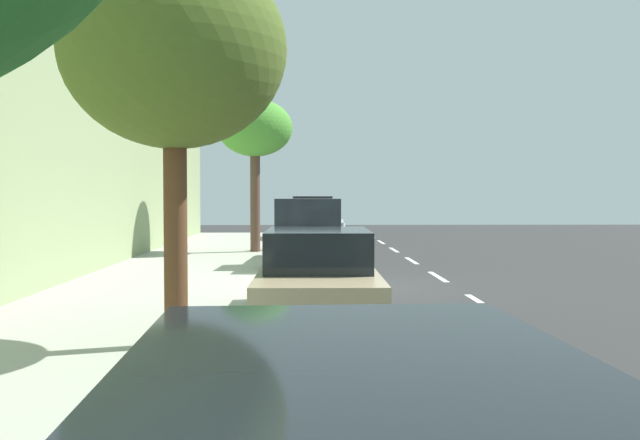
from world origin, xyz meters
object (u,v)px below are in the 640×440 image
(parked_sedan_tan_mid, at_px, (318,280))
(street_tree_near_cyclist, at_px, (255,130))
(cyclist_with_backpack, at_px, (287,222))
(parked_pickup_silver_second, at_px, (310,236))
(street_tree_mid_block, at_px, (174,51))
(parked_suv_red_nearest, at_px, (311,218))
(bicycle_at_curb, at_px, (293,244))

(parked_sedan_tan_mid, height_order, street_tree_near_cyclist, street_tree_near_cyclist)
(cyclist_with_backpack, relative_size, street_tree_near_cyclist, 0.35)
(parked_pickup_silver_second, xyz_separation_m, parked_sedan_tan_mid, (-0.02, 8.78, -0.15))
(cyclist_with_backpack, height_order, street_tree_mid_block, street_tree_mid_block)
(street_tree_near_cyclist, bearing_deg, parked_pickup_silver_second, 114.59)
(parked_sedan_tan_mid, bearing_deg, parked_pickup_silver_second, -89.86)
(parked_suv_red_nearest, xyz_separation_m, bicycle_at_curb, (0.70, 6.93, -0.67))
(parked_pickup_silver_second, height_order, cyclist_with_backpack, parked_pickup_silver_second)
(parked_suv_red_nearest, xyz_separation_m, cyclist_with_backpack, (0.92, 6.49, 0.07))
(cyclist_with_backpack, bearing_deg, street_tree_near_cyclist, 37.50)
(street_tree_mid_block, bearing_deg, parked_pickup_silver_second, -99.82)
(cyclist_with_backpack, distance_m, street_tree_mid_block, 15.63)
(street_tree_near_cyclist, height_order, street_tree_mid_block, street_tree_near_cyclist)
(bicycle_at_curb, height_order, cyclist_with_backpack, cyclist_with_backpack)
(parked_suv_red_nearest, relative_size, street_tree_mid_block, 0.95)
(parked_suv_red_nearest, height_order, parked_sedan_tan_mid, parked_suv_red_nearest)
(cyclist_with_backpack, bearing_deg, street_tree_mid_block, 86.04)
(cyclist_with_backpack, bearing_deg, bicycle_at_curb, 116.62)
(parked_sedan_tan_mid, xyz_separation_m, street_tree_near_cyclist, (1.85, -12.77, 3.48))
(bicycle_at_curb, xyz_separation_m, street_tree_mid_block, (1.28, 14.91, 3.51))
(street_tree_mid_block, bearing_deg, parked_sedan_tan_mid, -136.34)
(street_tree_near_cyclist, bearing_deg, cyclist_with_backpack, -142.50)
(bicycle_at_curb, bearing_deg, street_tree_mid_block, 85.08)
(parked_pickup_silver_second, relative_size, bicycle_at_curb, 3.76)
(parked_suv_red_nearest, height_order, parked_pickup_silver_second, parked_suv_red_nearest)
(parked_suv_red_nearest, bearing_deg, street_tree_near_cyclist, 74.82)
(bicycle_at_curb, distance_m, street_tree_mid_block, 15.37)
(bicycle_at_curb, bearing_deg, parked_pickup_silver_second, 97.08)
(parked_pickup_silver_second, xyz_separation_m, bicycle_at_curb, (0.54, -4.36, -0.54))
(parked_suv_red_nearest, distance_m, street_tree_mid_block, 22.11)
(parked_suv_red_nearest, distance_m, bicycle_at_curb, 7.00)
(parked_suv_red_nearest, xyz_separation_m, parked_sedan_tan_mid, (0.14, 20.07, -0.27))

